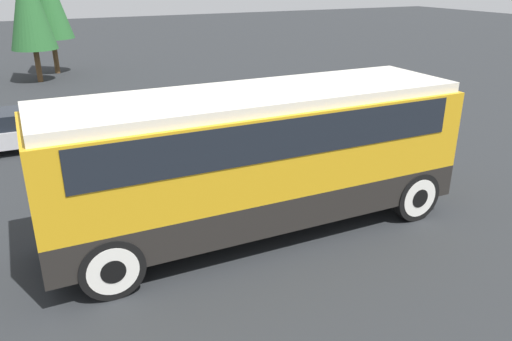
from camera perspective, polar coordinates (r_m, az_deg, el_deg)
The scene contains 6 objects.
ground_plane at distance 11.63m, azimuth 0.00°, elevation -6.67°, with size 120.00×120.00×0.00m, color #26282B.
tour_bus at distance 10.87m, azimuth 0.46°, elevation 2.54°, with size 9.20×2.70×3.23m.
parked_car_near at distance 16.17m, azimuth -8.46°, elevation 4.14°, with size 4.69×1.81×1.43m.
parked_car_mid at distance 18.36m, azimuth -24.37°, elevation 4.44°, with size 4.80×1.79×1.32m.
parked_car_far at distance 19.67m, azimuth -3.87°, elevation 7.48°, with size 4.11×1.90×1.37m.
tree_center at distance 29.30m, azimuth -24.62°, elevation 17.13°, with size 2.33×2.33×6.52m.
Camera 1 is at (-4.44, -9.21, 5.54)m, focal length 35.00 mm.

